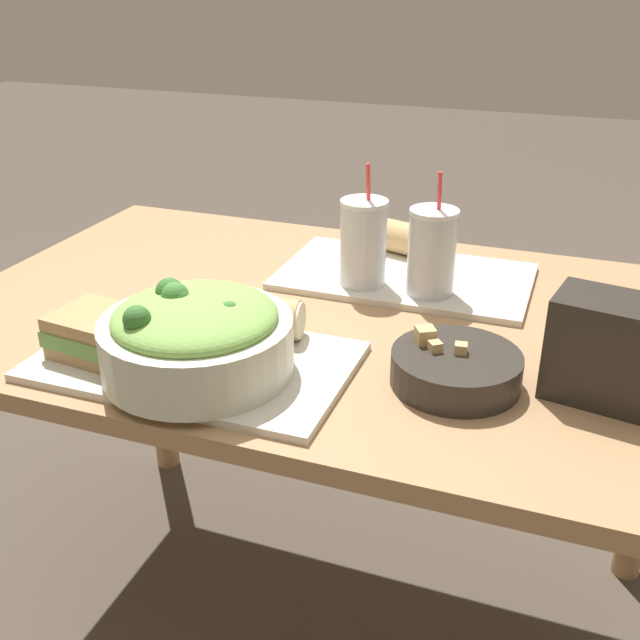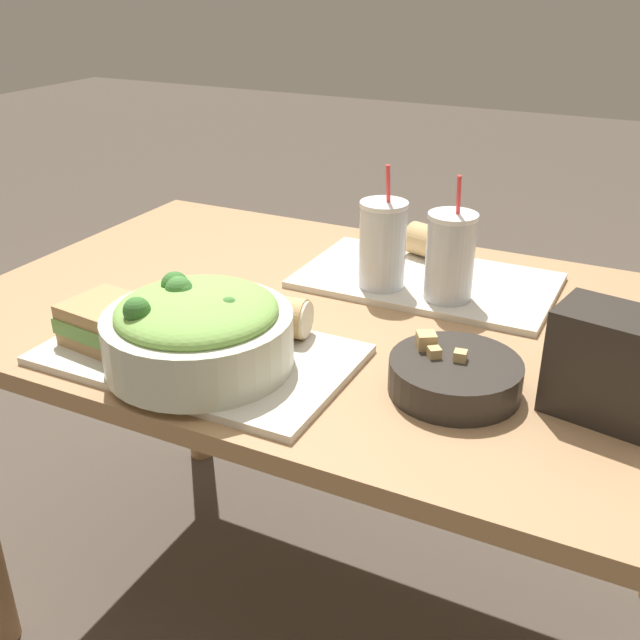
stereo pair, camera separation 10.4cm
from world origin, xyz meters
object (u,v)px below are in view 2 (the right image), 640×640
(baguette_far, at_px, (436,243))
(chip_bag, at_px, (613,365))
(drink_cup_dark, at_px, (382,247))
(drink_cup_red, at_px, (450,259))
(baguette_near, at_px, (268,314))
(sandwich_near, at_px, (111,323))
(salad_bowl, at_px, (198,329))
(soup_bowl, at_px, (455,375))

(baguette_far, bearing_deg, chip_bag, -120.80)
(drink_cup_dark, distance_m, chip_bag, 0.48)
(baguette_far, xyz_separation_m, drink_cup_red, (0.08, -0.17, 0.04))
(baguette_near, distance_m, drink_cup_dark, 0.27)
(sandwich_near, height_order, drink_cup_dark, drink_cup_dark)
(salad_bowl, xyz_separation_m, baguette_far, (0.17, 0.55, -0.02))
(sandwich_near, distance_m, drink_cup_dark, 0.48)
(drink_cup_red, distance_m, chip_bag, 0.38)
(baguette_near, bearing_deg, salad_bowl, 155.89)
(chip_bag, bearing_deg, drink_cup_red, 151.17)
(sandwich_near, xyz_separation_m, baguette_near, (0.20, 0.13, -0.00))
(sandwich_near, distance_m, chip_bag, 0.71)
(sandwich_near, height_order, baguette_far, sandwich_near)
(salad_bowl, distance_m, chip_bag, 0.56)
(soup_bowl, height_order, baguette_near, baguette_near)
(salad_bowl, relative_size, soup_bowl, 1.48)
(sandwich_near, xyz_separation_m, baguette_far, (0.32, 0.56, -0.00))
(soup_bowl, relative_size, drink_cup_dark, 0.83)
(sandwich_near, xyz_separation_m, drink_cup_red, (0.40, 0.39, 0.04))
(baguette_far, distance_m, chip_bag, 0.55)
(baguette_far, xyz_separation_m, drink_cup_dark, (-0.04, -0.17, 0.04))
(soup_bowl, bearing_deg, sandwich_near, -167.63)
(soup_bowl, bearing_deg, baguette_far, 111.71)
(salad_bowl, relative_size, sandwich_near, 1.83)
(salad_bowl, relative_size, baguette_far, 2.21)
(drink_cup_dark, xyz_separation_m, drink_cup_red, (0.12, 0.00, -0.00))
(soup_bowl, distance_m, sandwich_near, 0.51)
(salad_bowl, relative_size, baguette_near, 2.03)
(soup_bowl, relative_size, baguette_far, 1.49)
(chip_bag, bearing_deg, baguette_far, 142.80)
(baguette_far, xyz_separation_m, chip_bag, (0.37, -0.41, 0.03))
(soup_bowl, xyz_separation_m, chip_bag, (0.19, 0.04, 0.05))
(soup_bowl, height_order, chip_bag, chip_bag)
(drink_cup_dark, distance_m, drink_cup_red, 0.12)
(salad_bowl, bearing_deg, chip_bag, 14.82)
(drink_cup_dark, bearing_deg, baguette_far, 75.81)
(salad_bowl, xyz_separation_m, drink_cup_red, (0.25, 0.38, 0.01))
(salad_bowl, height_order, drink_cup_dark, drink_cup_dark)
(baguette_near, relative_size, drink_cup_red, 0.61)
(drink_cup_dark, relative_size, chip_bag, 1.32)
(salad_bowl, relative_size, drink_cup_red, 1.25)
(soup_bowl, xyz_separation_m, baguette_far, (-0.18, 0.45, 0.02))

